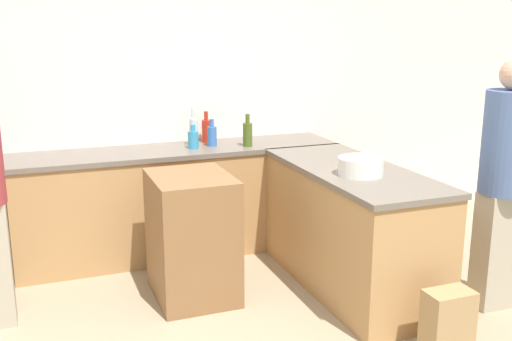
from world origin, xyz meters
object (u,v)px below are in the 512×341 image
mixing_bowl (361,166)px  olive_oil_bottle (248,133)px  vinegar_bottle_clear (194,131)px  island_table (192,237)px  dish_soap_bottle (193,139)px  hot_sauce_bottle (206,130)px  water_bottle_blue (212,135)px  paper_bag (447,324)px  person_at_peninsula (505,177)px

mixing_bowl → olive_oil_bottle: size_ratio=1.13×
olive_oil_bottle → vinegar_bottle_clear: vinegar_bottle_clear is taller
island_table → dish_soap_bottle: 1.01m
mixing_bowl → dish_soap_bottle: (-0.83, 1.27, 0.02)m
hot_sauce_bottle → water_bottle_blue: (-0.00, -0.18, -0.02)m
dish_soap_bottle → paper_bag: (0.94, -2.14, -0.78)m
island_table → hot_sauce_bottle: 1.26m
mixing_bowl → hot_sauce_bottle: (-0.66, 1.49, 0.05)m
vinegar_bottle_clear → water_bottle_blue: (0.14, -0.08, -0.03)m
island_table → mixing_bowl: size_ratio=2.89×
hot_sauce_bottle → paper_bag: (0.76, -2.36, -0.81)m
olive_oil_bottle → paper_bag: (0.49, -2.07, -0.81)m
mixing_bowl → person_at_peninsula: 0.95m
water_bottle_blue → dish_soap_bottle: (-0.18, -0.04, -0.01)m
island_table → hot_sauce_bottle: hot_sauce_bottle is taller
mixing_bowl → dish_soap_bottle: 1.52m
island_table → dish_soap_bottle: dish_soap_bottle is taller
olive_oil_bottle → dish_soap_bottle: 0.46m
mixing_bowl → hot_sauce_bottle: size_ratio=1.15×
hot_sauce_bottle → vinegar_bottle_clear: bearing=-145.0°
hot_sauce_bottle → water_bottle_blue: hot_sauce_bottle is taller
water_bottle_blue → paper_bag: bearing=-70.8°
olive_oil_bottle → person_at_peninsula: (1.22, -1.65, -0.10)m
hot_sauce_bottle → vinegar_bottle_clear: (-0.14, -0.10, 0.02)m
hot_sauce_bottle → paper_bag: bearing=-72.1°
island_table → paper_bag: (1.18, -1.33, -0.24)m
vinegar_bottle_clear → dish_soap_bottle: bearing=-107.5°
vinegar_bottle_clear → water_bottle_blue: size_ratio=1.38×
hot_sauce_bottle → dish_soap_bottle: bearing=-128.9°
mixing_bowl → person_at_peninsula: person_at_peninsula is taller
paper_bag → island_table: bearing=131.7°
olive_oil_bottle → hot_sauce_bottle: size_ratio=1.01×
olive_oil_bottle → paper_bag: olive_oil_bottle is taller
paper_bag → mixing_bowl: bearing=97.0°
hot_sauce_bottle → vinegar_bottle_clear: 0.17m
olive_oil_bottle → person_at_peninsula: person_at_peninsula is taller
island_table → paper_bag: size_ratio=2.17×
water_bottle_blue → olive_oil_bottle: bearing=-22.3°
island_table → paper_bag: bearing=-48.3°
vinegar_bottle_clear → person_at_peninsula: size_ratio=0.19×
paper_bag → water_bottle_blue: bearing=109.2°
mixing_bowl → dish_soap_bottle: dish_soap_bottle is taller
vinegar_bottle_clear → mixing_bowl: bearing=-60.3°
hot_sauce_bottle → mixing_bowl: bearing=-66.3°
hot_sauce_bottle → person_at_peninsula: bearing=-52.3°
vinegar_bottle_clear → hot_sauce_bottle: bearing=35.0°
olive_oil_bottle → mixing_bowl: bearing=-72.5°
paper_bag → hot_sauce_bottle: bearing=107.9°
vinegar_bottle_clear → water_bottle_blue: 0.16m
person_at_peninsula → mixing_bowl: bearing=152.4°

